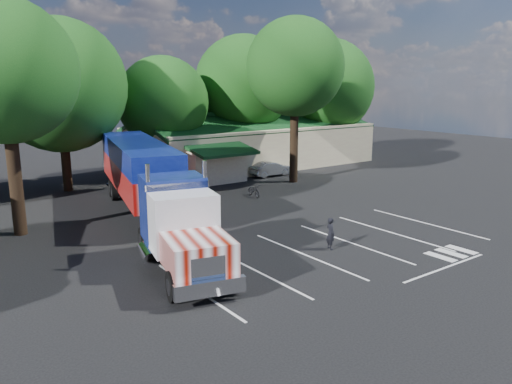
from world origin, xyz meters
TOP-DOWN VIEW (x-y plane):
  - ground at (0.00, 0.00)m, footprint 120.00×120.00m
  - event_hall at (13.74, 17.81)m, footprint 24.20×14.12m
  - tree_row_c at (-5.00, 16.20)m, footprint 10.00×10.00m
  - tree_row_d at (4.00, 17.50)m, footprint 8.00×8.00m
  - tree_row_e at (13.00, 18.00)m, footprint 9.60×9.60m
  - tree_row_f at (23.00, 16.80)m, footprint 10.40×10.40m
  - tree_near_left at (-10.50, 6.00)m, footprint 7.60×7.60m
  - tree_near_right at (11.50, 8.50)m, footprint 8.00×8.00m
  - semi_truck at (-3.76, 3.98)m, footprint 8.19×22.92m
  - woman at (1.60, -6.00)m, footprint 0.52×0.68m
  - bicycle at (5.50, 5.93)m, footprint 0.89×1.83m
  - silver_sedan at (11.63, 11.78)m, footprint 4.00×1.48m

SIDE VIEW (x-z plane):
  - ground at x=0.00m, z-range 0.00..0.00m
  - bicycle at x=5.50m, z-range 0.00..0.92m
  - silver_sedan at x=11.63m, z-range 0.00..1.31m
  - woman at x=1.60m, z-range 0.00..1.65m
  - event_hall at x=13.74m, z-range -0.56..4.99m
  - semi_truck at x=-3.76m, z-range 0.31..5.12m
  - tree_row_d at x=4.00m, z-range 1.28..11.88m
  - tree_row_f at x=23.00m, z-range 1.29..14.29m
  - tree_row_c at x=-5.00m, z-range 1.51..14.56m
  - tree_row_e at x=13.00m, z-range 1.64..14.54m
  - tree_near_left at x=-10.50m, z-range 2.49..15.14m
  - tree_near_right at x=11.50m, z-range 2.71..16.21m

